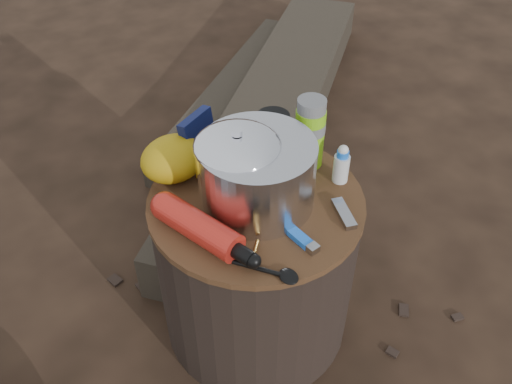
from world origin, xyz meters
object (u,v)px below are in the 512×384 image
camping_pot (238,169)px  fuel_bottle (199,227)px  travel_mug (273,136)px  thermos (310,133)px  stump (256,265)px  log_main (277,111)px

camping_pot → fuel_bottle: size_ratio=0.69×
fuel_bottle → travel_mug: size_ratio=2.32×
thermos → fuel_bottle: bearing=-167.6°
thermos → travel_mug: 0.10m
stump → log_main: bearing=51.2°
fuel_bottle → thermos: size_ratio=1.50×
stump → fuel_bottle: 0.31m
camping_pot → travel_mug: size_ratio=1.60×
travel_mug → log_main: bearing=53.1°
stump → travel_mug: 0.33m
log_main → thermos: 0.93m
stump → thermos: size_ratio=2.78×
log_main → camping_pot: bearing=-81.1°
camping_pot → fuel_bottle: (-0.13, -0.06, -0.06)m
stump → log_main: 0.96m
stump → travel_mug: travel_mug is taller
thermos → travel_mug: bearing=124.8°
stump → log_main: size_ratio=0.26×
fuel_bottle → travel_mug: bearing=10.2°
log_main → travel_mug: 0.89m
log_main → camping_pot: camping_pot is taller
thermos → travel_mug: size_ratio=1.55×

